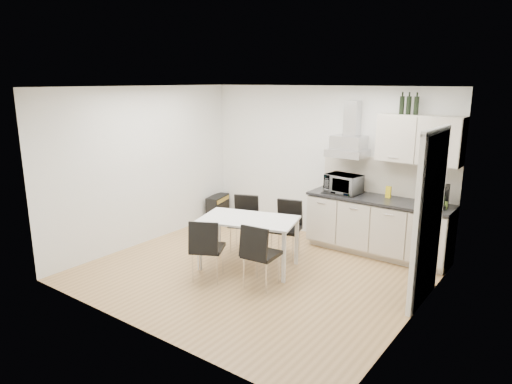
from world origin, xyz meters
TOP-DOWN VIEW (x-y plane):
  - ground at (0.00, 0.00)m, footprint 4.50×4.50m
  - wall_back at (0.00, 2.00)m, footprint 4.50×0.10m
  - wall_front at (0.00, -2.00)m, footprint 4.50×0.10m
  - wall_left at (-2.25, 0.00)m, footprint 0.10×4.00m
  - wall_right at (2.25, 0.00)m, footprint 0.10×4.00m
  - ceiling at (0.00, 0.00)m, footprint 4.50×4.50m
  - doorway at (2.21, 0.55)m, footprint 0.08×1.04m
  - kitchenette at (1.19, 1.73)m, footprint 2.22×0.64m
  - dining_table at (-0.17, 0.10)m, footprint 1.53×1.14m
  - chair_far_left at (-0.65, 0.60)m, footprint 0.60×0.63m
  - chair_far_right at (0.05, 0.76)m, footprint 0.55×0.59m
  - chair_near_left at (-0.38, -0.56)m, footprint 0.62×0.65m
  - chair_near_right at (0.35, -0.31)m, footprint 0.48×0.54m
  - guitar_amp at (-2.11, 1.65)m, footprint 0.38×0.61m
  - floor_speaker at (-0.71, 1.90)m, footprint 0.19×0.17m

SIDE VIEW (x-z plane):
  - ground at x=0.00m, z-range 0.00..0.00m
  - floor_speaker at x=-0.71m, z-range 0.00..0.31m
  - guitar_amp at x=-2.11m, z-range 0.00..0.48m
  - chair_far_left at x=-0.65m, z-range 0.00..0.88m
  - chair_far_right at x=0.05m, z-range 0.00..0.88m
  - chair_near_left at x=-0.38m, z-range 0.00..0.88m
  - chair_near_right at x=0.35m, z-range 0.00..0.88m
  - dining_table at x=-0.17m, z-range 0.29..1.04m
  - kitchenette at x=1.19m, z-range -0.43..2.09m
  - doorway at x=2.21m, z-range 0.00..2.10m
  - wall_back at x=0.00m, z-range 0.00..2.60m
  - wall_front at x=0.00m, z-range 0.00..2.60m
  - wall_left at x=-2.25m, z-range 0.00..2.60m
  - wall_right at x=2.25m, z-range 0.00..2.60m
  - ceiling at x=0.00m, z-range 2.60..2.60m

